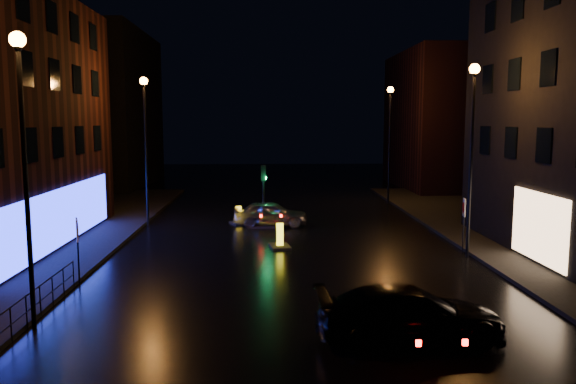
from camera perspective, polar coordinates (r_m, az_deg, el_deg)
The scene contains 15 objects.
ground at distance 18.88m, azimuth 1.16°, elevation -11.18°, with size 120.00×120.00×0.00m, color black.
building_far_left at distance 54.94m, azimuth -18.28°, elevation 7.97°, with size 8.00×16.00×14.00m, color black.
building_far_right at distance 52.41m, azimuth 15.65°, elevation 7.02°, with size 8.00×14.00×12.00m, color black.
street_lamp_lnear at distance 17.23m, azimuth -25.32°, elevation 5.21°, with size 0.44×0.44×8.37m.
street_lamp_lfar at distance 32.57m, azimuth -14.31°, elevation 6.32°, with size 0.44×0.44×8.37m.
street_lamp_rnear at distance 25.49m, azimuth 18.20°, elevation 5.98°, with size 0.44×0.44×8.37m.
street_lamp_rfar at distance 40.86m, azimuth 10.29°, elevation 6.57°, with size 0.44×0.44×8.37m.
traffic_signal at distance 32.34m, azimuth -2.50°, elevation -2.48°, with size 1.40×2.40×3.45m.
guard_railing at distance 18.96m, azimuth -23.90°, elevation -9.39°, with size 0.05×6.04×1.00m.
silver_hatchback at distance 31.94m, azimuth -1.79°, elevation -2.21°, with size 1.69×4.20×1.43m, color #9FA0A6.
dark_sedan at distance 15.93m, azimuth 12.29°, elevation -12.05°, with size 2.08×5.12×1.49m, color black.
bollard_near at distance 26.64m, azimuth -0.84°, elevation -5.13°, with size 1.10×1.46×1.17m.
bollard_far at distance 32.71m, azimuth -5.02°, elevation -2.88°, with size 1.21×1.43×1.05m.
road_sign_left at distance 21.68m, azimuth -20.61°, elevation -4.17°, with size 0.25×0.58×2.47m.
road_sign_right at distance 26.63m, azimuth 17.44°, elevation -1.96°, with size 0.18×0.60×2.48m.
Camera 1 is at (-1.12, -17.87, 5.96)m, focal length 35.00 mm.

